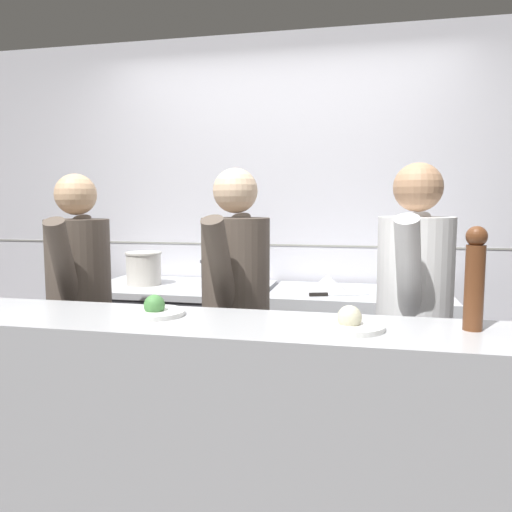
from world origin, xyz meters
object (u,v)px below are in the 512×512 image
Objects in this scene: pepper_mill at (475,276)px; chef_head_cook at (80,310)px; oven_range at (183,351)px; plated_dish_appetiser at (154,310)px; chef_line at (413,325)px; stock_pot at (144,267)px; chef_sous at (236,317)px; plated_dish_dessert at (349,323)px; chefs_knife at (334,295)px; mixing_bowl_steel at (328,282)px; sauce_pot at (223,273)px.

chef_head_cook is (-1.81, 0.54, -0.32)m from pepper_mill.
oven_range is 3.30× the size of pepper_mill.
plated_dish_appetiser is 1.15m from chef_line.
stock_pot is 1.14m from chef_sous.
chef_head_cook is at bearing -167.95° from chef_line.
stock_pot reaches higher than plated_dish_dessert.
plated_dish_appetiser is (0.65, -1.31, 0.02)m from stock_pot.
stock_pot is 1.46m from plated_dish_appetiser.
oven_range is 2.16m from pepper_mill.
stock_pot is 1.28m from chefs_knife.
mixing_bowl_steel is 0.96m from chef_line.
plated_dish_dessert is 0.45m from pepper_mill.
sauce_pot is 0.19× the size of chef_head_cook.
mixing_bowl_steel is at bearing 69.97° from chef_sous.
sauce_pot is at bearing 94.55° from plated_dish_appetiser.
stock_pot is at bearing -176.31° from mixing_bowl_steel.
oven_range is 3.91× the size of sauce_pot.
plated_dish_dessert is (1.13, -1.39, 0.59)m from oven_range.
plated_dish_dessert is (0.12, -1.23, 0.13)m from chefs_knife.
pepper_mill is (1.15, 0.02, 0.16)m from plated_dish_appetiser.
chef_line reaches higher than oven_range.
chef_sous is (-0.56, 0.60, -0.14)m from plated_dish_dessert.
mixing_bowl_steel is 0.14× the size of chef_head_cook.
chef_head_cook reaches higher than stock_pot.
stock_pot is 1.10× the size of mixing_bowl_steel.
plated_dish_dessert is at bearing -42.92° from chef_sous.
chef_line is (1.67, -0.02, 0.02)m from chef_head_cook.
chef_sous reaches higher than oven_range.
chef_line is at bearing 65.56° from plated_dish_dessert.
chefs_knife is at bearing -12.23° from sauce_pot.
sauce_pot is 0.96m from chef_head_cook.
plated_dish_appetiser is at bearing -104.14° from chef_sous.
stock_pot is at bearing -175.51° from oven_range.
plated_dish_dessert is (0.74, -0.06, 0.00)m from plated_dish_appetiser.
stock_pot is 1.95m from plated_dish_dessert.
chefs_knife is at bearing -8.93° from oven_range.
chefs_knife is at bearing 95.60° from plated_dish_dessert.
chef_sous is at bearing 132.75° from plated_dish_dessert.
plated_dish_appetiser is at bearing 175.61° from plated_dish_dessert.
chef_head_cook is at bearing 156.36° from plated_dish_dessert.
chef_sous is at bearing -124.69° from chefs_knife.
oven_range is at bearing 4.49° from stock_pot.
chef_head_cook is (-0.01, -0.76, -0.13)m from stock_pot.
chef_sous is (0.85, -0.01, 0.01)m from chef_head_cook.
chef_sous is at bearing 151.29° from pepper_mill.
oven_range is 5.32× the size of mixing_bowl_steel.
chefs_knife is 0.22× the size of chef_head_cook.
stock_pot is 0.55m from sauce_pot.
sauce_pot is 0.74m from chefs_knife.
chef_line is at bearing 3.72° from chef_sous.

